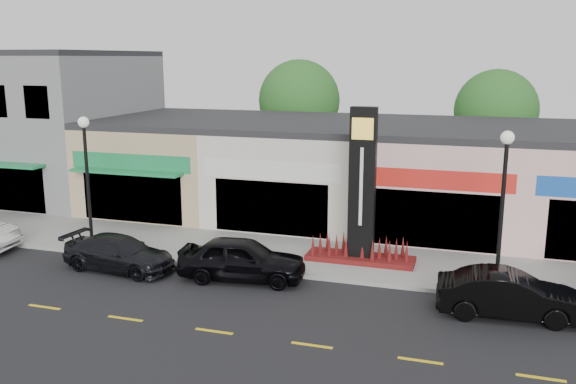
{
  "coord_description": "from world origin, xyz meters",
  "views": [
    {
      "loc": [
        7.08,
        -18.28,
        7.92
      ],
      "look_at": [
        0.1,
        4.0,
        2.76
      ],
      "focal_mm": 38.0,
      "sensor_mm": 36.0,
      "label": 1
    }
  ],
  "objects_px": {
    "car_black_conv": "(509,295)",
    "lamp_east_near": "(503,196)",
    "pylon_sign": "(362,208)",
    "car_black_sedan": "(242,259)",
    "car_dark_sedan": "(119,253)",
    "lamp_west_near": "(87,170)"
  },
  "relations": [
    {
      "from": "lamp_west_near",
      "to": "lamp_east_near",
      "type": "height_order",
      "value": "same"
    },
    {
      "from": "lamp_west_near",
      "to": "car_black_sedan",
      "type": "height_order",
      "value": "lamp_west_near"
    },
    {
      "from": "lamp_west_near",
      "to": "car_black_conv",
      "type": "relative_size",
      "value": 1.24
    },
    {
      "from": "car_black_conv",
      "to": "lamp_east_near",
      "type": "bearing_deg",
      "value": 7.32
    },
    {
      "from": "car_black_conv",
      "to": "lamp_west_near",
      "type": "bearing_deg",
      "value": 80.41
    },
    {
      "from": "lamp_east_near",
      "to": "pylon_sign",
      "type": "bearing_deg",
      "value": 161.25
    },
    {
      "from": "car_black_conv",
      "to": "car_black_sedan",
      "type": "bearing_deg",
      "value": 83.04
    },
    {
      "from": "pylon_sign",
      "to": "car_black_conv",
      "type": "xyz_separation_m",
      "value": [
        5.34,
        -3.49,
        -1.55
      ]
    },
    {
      "from": "pylon_sign",
      "to": "car_dark_sedan",
      "type": "distance_m",
      "value": 9.41
    },
    {
      "from": "lamp_west_near",
      "to": "car_black_conv",
      "type": "height_order",
      "value": "lamp_west_near"
    },
    {
      "from": "lamp_east_near",
      "to": "pylon_sign",
      "type": "distance_m",
      "value": 5.42
    },
    {
      "from": "lamp_west_near",
      "to": "pylon_sign",
      "type": "distance_m",
      "value": 11.19
    },
    {
      "from": "lamp_west_near",
      "to": "car_dark_sedan",
      "type": "relative_size",
      "value": 1.22
    },
    {
      "from": "lamp_west_near",
      "to": "car_dark_sedan",
      "type": "distance_m",
      "value": 4.02
    },
    {
      "from": "car_dark_sedan",
      "to": "car_black_sedan",
      "type": "distance_m",
      "value": 4.87
    },
    {
      "from": "car_black_sedan",
      "to": "car_black_conv",
      "type": "relative_size",
      "value": 1.05
    },
    {
      "from": "pylon_sign",
      "to": "car_black_sedan",
      "type": "xyz_separation_m",
      "value": [
        -3.8,
        -2.91,
        -1.49
      ]
    },
    {
      "from": "lamp_west_near",
      "to": "car_black_sedan",
      "type": "relative_size",
      "value": 1.18
    },
    {
      "from": "lamp_east_near",
      "to": "car_dark_sedan",
      "type": "height_order",
      "value": "lamp_east_near"
    },
    {
      "from": "car_dark_sedan",
      "to": "lamp_west_near",
      "type": "bearing_deg",
      "value": 60.54
    },
    {
      "from": "pylon_sign",
      "to": "car_black_sedan",
      "type": "height_order",
      "value": "pylon_sign"
    },
    {
      "from": "pylon_sign",
      "to": "car_black_sedan",
      "type": "relative_size",
      "value": 1.3
    }
  ]
}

